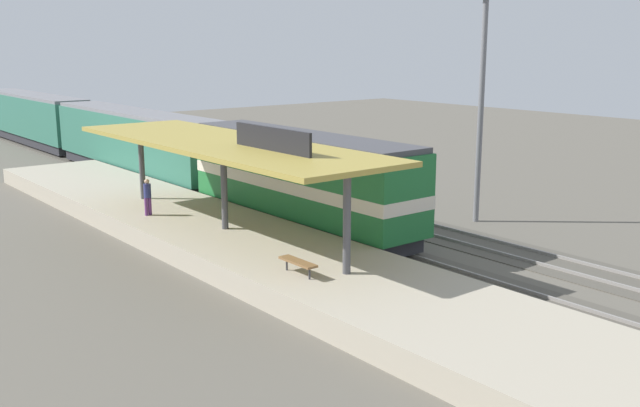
{
  "coord_description": "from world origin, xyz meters",
  "views": [
    {
      "loc": [
        -20.42,
        -26.25,
        8.71
      ],
      "look_at": [
        -1.38,
        -2.52,
        2.0
      ],
      "focal_mm": 40.84,
      "sensor_mm": 36.0,
      "label": 1
    }
  ],
  "objects_px": {
    "passenger_carriage_rear": "(34,118)",
    "light_mast": "(484,50)",
    "platform_bench": "(298,262)",
    "passenger_carriage_front": "(136,142)",
    "locomotive": "(300,180)",
    "person_waiting": "(148,195)"
  },
  "relations": [
    {
      "from": "passenger_carriage_rear",
      "to": "locomotive",
      "type": "bearing_deg",
      "value": -90.0
    },
    {
      "from": "platform_bench",
      "to": "person_waiting",
      "type": "xyz_separation_m",
      "value": [
        -0.06,
        11.46,
        0.51
      ]
    },
    {
      "from": "person_waiting",
      "to": "passenger_carriage_front",
      "type": "bearing_deg",
      "value": 67.01
    },
    {
      "from": "platform_bench",
      "to": "passenger_carriage_rear",
      "type": "distance_m",
      "value": 46.94
    },
    {
      "from": "platform_bench",
      "to": "light_mast",
      "type": "distance_m",
      "value": 15.89
    },
    {
      "from": "passenger_carriage_rear",
      "to": "person_waiting",
      "type": "height_order",
      "value": "passenger_carriage_rear"
    },
    {
      "from": "passenger_carriage_rear",
      "to": "light_mast",
      "type": "xyz_separation_m",
      "value": [
        7.8,
        -43.02,
        6.08
      ]
    },
    {
      "from": "platform_bench",
      "to": "passenger_carriage_front",
      "type": "height_order",
      "value": "passenger_carriage_front"
    },
    {
      "from": "platform_bench",
      "to": "passenger_carriage_front",
      "type": "distance_m",
      "value": 26.45
    },
    {
      "from": "passenger_carriage_rear",
      "to": "person_waiting",
      "type": "distance_m",
      "value": 35.6
    },
    {
      "from": "platform_bench",
      "to": "person_waiting",
      "type": "height_order",
      "value": "person_waiting"
    },
    {
      "from": "platform_bench",
      "to": "passenger_carriage_rear",
      "type": "height_order",
      "value": "passenger_carriage_rear"
    },
    {
      "from": "passenger_carriage_rear",
      "to": "person_waiting",
      "type": "relative_size",
      "value": 11.7
    },
    {
      "from": "person_waiting",
      "to": "light_mast",
      "type": "bearing_deg",
      "value": -29.83
    },
    {
      "from": "platform_bench",
      "to": "light_mast",
      "type": "relative_size",
      "value": 0.15
    },
    {
      "from": "locomotive",
      "to": "light_mast",
      "type": "height_order",
      "value": "light_mast"
    },
    {
      "from": "locomotive",
      "to": "light_mast",
      "type": "relative_size",
      "value": 1.23
    },
    {
      "from": "passenger_carriage_rear",
      "to": "passenger_carriage_front",
      "type": "bearing_deg",
      "value": -90.0
    },
    {
      "from": "passenger_carriage_front",
      "to": "light_mast",
      "type": "height_order",
      "value": "light_mast"
    },
    {
      "from": "platform_bench",
      "to": "passenger_carriage_front",
      "type": "relative_size",
      "value": 0.08
    },
    {
      "from": "passenger_carriage_rear",
      "to": "light_mast",
      "type": "height_order",
      "value": "light_mast"
    },
    {
      "from": "locomotive",
      "to": "light_mast",
      "type": "distance_m",
      "value": 10.7
    }
  ]
}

